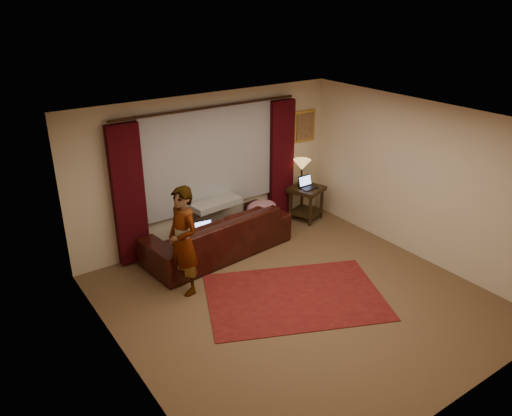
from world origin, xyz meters
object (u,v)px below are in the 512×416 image
Objects in this scene: sofa at (217,226)px; person at (183,241)px; end_table at (306,203)px; tiffany_lamp at (302,173)px; laptop_sofa at (206,230)px; laptop_table at (309,183)px.

sofa is 1.53× the size of person.
tiffany_lamp is (-0.04, 0.11, 0.60)m from end_table.
laptop_sofa is at bearing 27.89° from sofa.
end_table is 0.45m from laptop_table.
laptop_table is at bearing 16.73° from laptop_sofa.
laptop_table reaches higher than end_table.
sofa is 7.43× the size of laptop_sofa.
tiffany_lamp is at bearing 110.24° from end_table.
tiffany_lamp reaches higher than laptop_sofa.
sofa is 4.77× the size of tiffany_lamp.
sofa is at bearing -178.17° from laptop_table.
sofa reaches higher than laptop_table.
end_table is at bearing 179.51° from sofa.
tiffany_lamp is at bearing 101.62° from laptop_table.
person is at bearing -161.12° from tiffany_lamp.
end_table is 1.26× the size of tiffany_lamp.
tiffany_lamp is at bearing -177.25° from sofa.
sofa is 3.79× the size of end_table.
sofa is at bearing 120.01° from person.
sofa is at bearing -174.51° from end_table.
sofa reaches higher than laptop_sofa.
tiffany_lamp reaches higher than sofa.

